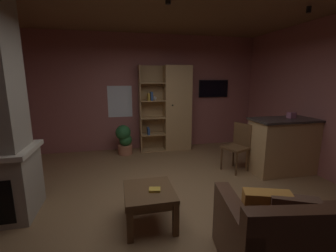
{
  "coord_description": "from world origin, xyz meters",
  "views": [
    {
      "loc": [
        -0.77,
        -3.03,
        1.78
      ],
      "look_at": [
        0.0,
        0.4,
        1.05
      ],
      "focal_mm": 24.65,
      "sensor_mm": 36.0,
      "label": 1
    }
  ],
  "objects_px": {
    "coffee_table": "(149,196)",
    "dining_chair": "(238,144)",
    "bookshelf_cabinet": "(174,109)",
    "leather_couch": "(312,241)",
    "tissue_box": "(291,115)",
    "table_book_0": "(155,190)",
    "wall_mounted_tv": "(213,89)",
    "kitchen_bar_counter": "(288,145)",
    "potted_floor_plant": "(124,139)"
  },
  "relations": [
    {
      "from": "coffee_table",
      "to": "dining_chair",
      "type": "bearing_deg",
      "value": 34.65
    },
    {
      "from": "bookshelf_cabinet",
      "to": "leather_couch",
      "type": "xyz_separation_m",
      "value": [
        0.32,
        -4.02,
        -0.73
      ]
    },
    {
      "from": "dining_chair",
      "to": "leather_couch",
      "type": "bearing_deg",
      "value": -103.57
    },
    {
      "from": "leather_couch",
      "to": "dining_chair",
      "type": "relative_size",
      "value": 1.91
    },
    {
      "from": "tissue_box",
      "to": "table_book_0",
      "type": "relative_size",
      "value": 0.88
    },
    {
      "from": "table_book_0",
      "to": "wall_mounted_tv",
      "type": "relative_size",
      "value": 0.17
    },
    {
      "from": "leather_couch",
      "to": "table_book_0",
      "type": "height_order",
      "value": "leather_couch"
    },
    {
      "from": "dining_chair",
      "to": "kitchen_bar_counter",
      "type": "bearing_deg",
      "value": -18.75
    },
    {
      "from": "wall_mounted_tv",
      "to": "kitchen_bar_counter",
      "type": "bearing_deg",
      "value": -73.36
    },
    {
      "from": "tissue_box",
      "to": "coffee_table",
      "type": "bearing_deg",
      "value": -159.18
    },
    {
      "from": "table_book_0",
      "to": "leather_couch",
      "type": "bearing_deg",
      "value": -37.39
    },
    {
      "from": "bookshelf_cabinet",
      "to": "dining_chair",
      "type": "distance_m",
      "value": 1.93
    },
    {
      "from": "leather_couch",
      "to": "dining_chair",
      "type": "distance_m",
      "value": 2.47
    },
    {
      "from": "kitchen_bar_counter",
      "to": "tissue_box",
      "type": "xyz_separation_m",
      "value": [
        0.03,
        0.04,
        0.57
      ]
    },
    {
      "from": "tissue_box",
      "to": "table_book_0",
      "type": "xyz_separation_m",
      "value": [
        -2.79,
        -1.13,
        -0.64
      ]
    },
    {
      "from": "leather_couch",
      "to": "wall_mounted_tv",
      "type": "bearing_deg",
      "value": 79.1
    },
    {
      "from": "leather_couch",
      "to": "dining_chair",
      "type": "bearing_deg",
      "value": 76.43
    },
    {
      "from": "bookshelf_cabinet",
      "to": "potted_floor_plant",
      "type": "distance_m",
      "value": 1.42
    },
    {
      "from": "leather_couch",
      "to": "wall_mounted_tv",
      "type": "height_order",
      "value": "wall_mounted_tv"
    },
    {
      "from": "bookshelf_cabinet",
      "to": "table_book_0",
      "type": "bearing_deg",
      "value": -108.15
    },
    {
      "from": "kitchen_bar_counter",
      "to": "tissue_box",
      "type": "distance_m",
      "value": 0.58
    },
    {
      "from": "dining_chair",
      "to": "coffee_table",
      "type": "bearing_deg",
      "value": -145.35
    },
    {
      "from": "bookshelf_cabinet",
      "to": "kitchen_bar_counter",
      "type": "distance_m",
      "value": 2.67
    },
    {
      "from": "table_book_0",
      "to": "potted_floor_plant",
      "type": "distance_m",
      "value": 2.86
    },
    {
      "from": "bookshelf_cabinet",
      "to": "leather_couch",
      "type": "bearing_deg",
      "value": -85.48
    },
    {
      "from": "table_book_0",
      "to": "dining_chair",
      "type": "bearing_deg",
      "value": 36.38
    },
    {
      "from": "table_book_0",
      "to": "wall_mounted_tv",
      "type": "distance_m",
      "value": 4.0
    },
    {
      "from": "bookshelf_cabinet",
      "to": "table_book_0",
      "type": "distance_m",
      "value": 3.23
    },
    {
      "from": "bookshelf_cabinet",
      "to": "potted_floor_plant",
      "type": "height_order",
      "value": "bookshelf_cabinet"
    },
    {
      "from": "potted_floor_plant",
      "to": "tissue_box",
      "type": "bearing_deg",
      "value": -29.32
    },
    {
      "from": "kitchen_bar_counter",
      "to": "dining_chair",
      "type": "height_order",
      "value": "kitchen_bar_counter"
    },
    {
      "from": "bookshelf_cabinet",
      "to": "wall_mounted_tv",
      "type": "height_order",
      "value": "bookshelf_cabinet"
    },
    {
      "from": "dining_chair",
      "to": "wall_mounted_tv",
      "type": "distance_m",
      "value": 2.1
    },
    {
      "from": "tissue_box",
      "to": "kitchen_bar_counter",
      "type": "bearing_deg",
      "value": -128.61
    },
    {
      "from": "bookshelf_cabinet",
      "to": "leather_couch",
      "type": "relative_size",
      "value": 1.19
    },
    {
      "from": "tissue_box",
      "to": "dining_chair",
      "type": "distance_m",
      "value": 1.1
    },
    {
      "from": "table_book_0",
      "to": "kitchen_bar_counter",
      "type": "bearing_deg",
      "value": 21.54
    },
    {
      "from": "coffee_table",
      "to": "tissue_box",
      "type": "bearing_deg",
      "value": 20.82
    },
    {
      "from": "bookshelf_cabinet",
      "to": "leather_couch",
      "type": "height_order",
      "value": "bookshelf_cabinet"
    },
    {
      "from": "leather_couch",
      "to": "wall_mounted_tv",
      "type": "relative_size",
      "value": 2.2
    },
    {
      "from": "kitchen_bar_counter",
      "to": "dining_chair",
      "type": "distance_m",
      "value": 0.93
    },
    {
      "from": "kitchen_bar_counter",
      "to": "leather_couch",
      "type": "relative_size",
      "value": 0.83
    },
    {
      "from": "potted_floor_plant",
      "to": "leather_couch",
      "type": "bearing_deg",
      "value": -67.83
    },
    {
      "from": "bookshelf_cabinet",
      "to": "coffee_table",
      "type": "bearing_deg",
      "value": -109.46
    },
    {
      "from": "table_book_0",
      "to": "tissue_box",
      "type": "bearing_deg",
      "value": 22.02
    },
    {
      "from": "bookshelf_cabinet",
      "to": "kitchen_bar_counter",
      "type": "height_order",
      "value": "bookshelf_cabinet"
    },
    {
      "from": "coffee_table",
      "to": "wall_mounted_tv",
      "type": "height_order",
      "value": "wall_mounted_tv"
    },
    {
      "from": "leather_couch",
      "to": "wall_mounted_tv",
      "type": "xyz_separation_m",
      "value": [
        0.81,
        4.23,
        1.21
      ]
    },
    {
      "from": "bookshelf_cabinet",
      "to": "coffee_table",
      "type": "distance_m",
      "value": 3.23
    },
    {
      "from": "tissue_box",
      "to": "wall_mounted_tv",
      "type": "distance_m",
      "value": 2.24
    }
  ]
}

